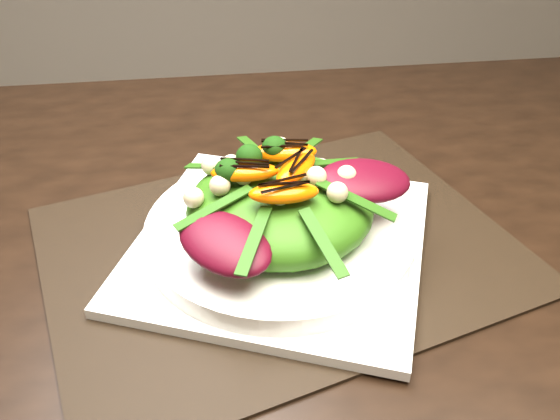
{
  "coord_description": "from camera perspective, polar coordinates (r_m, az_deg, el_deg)",
  "views": [
    {
      "loc": [
        -0.12,
        -0.5,
        1.14
      ],
      "look_at": [
        -0.06,
        -0.02,
        0.8
      ],
      "focal_mm": 38.0,
      "sensor_mm": 36.0,
      "label": 1
    }
  ],
  "objects": [
    {
      "name": "salad_bowl",
      "position": [
        0.6,
        -0.0,
        -1.95
      ],
      "size": [
        0.35,
        0.35,
        0.02
      ],
      "primitive_type": "cylinder",
      "rotation": [
        0.0,
        0.0,
        -0.33
      ],
      "color": "white",
      "rests_on": "plate_base"
    },
    {
      "name": "plate_base",
      "position": [
        0.61,
        -0.0,
        -3.11
      ],
      "size": [
        0.37,
        0.37,
        0.01
      ],
      "primitive_type": "cube",
      "rotation": [
        0.0,
        0.0,
        -0.38
      ],
      "color": "white",
      "rests_on": "placemat"
    },
    {
      "name": "broccoli_floret",
      "position": [
        0.6,
        -6.57,
        5.06
      ],
      "size": [
        0.04,
        0.04,
        0.04
      ],
      "primitive_type": "sphere",
      "rotation": [
        0.0,
        0.0,
        -0.08
      ],
      "color": "black",
      "rests_on": "lettuce_mound"
    },
    {
      "name": "lettuce_mound",
      "position": [
        0.58,
        -0.0,
        0.36
      ],
      "size": [
        0.21,
        0.21,
        0.06
      ],
      "primitive_type": "ellipsoid",
      "rotation": [
        0.0,
        0.0,
        -0.12
      ],
      "color": "#376813",
      "rests_on": "salad_bowl"
    },
    {
      "name": "dining_table",
      "position": [
        0.66,
        4.86,
        -3.44
      ],
      "size": [
        1.6,
        0.9,
        0.75
      ],
      "primitive_type": "cube",
      "color": "black",
      "rests_on": "floor"
    },
    {
      "name": "macadamia_nut",
      "position": [
        0.53,
        5.48,
        0.2
      ],
      "size": [
        0.03,
        0.03,
        0.02
      ],
      "primitive_type": "sphere",
      "rotation": [
        0.0,
        0.0,
        0.43
      ],
      "color": "#C0BB87",
      "rests_on": "lettuce_mound"
    },
    {
      "name": "radicchio_leaf",
      "position": [
        0.58,
        8.14,
        2.85
      ],
      "size": [
        0.1,
        0.07,
        0.02
      ],
      "primitive_type": "ellipsoid",
      "rotation": [
        0.0,
        0.0,
        0.06
      ],
      "color": "#400613",
      "rests_on": "lettuce_mound"
    },
    {
      "name": "balsamic_drizzle",
      "position": [
        0.59,
        -1.38,
        5.94
      ],
      "size": [
        0.04,
        0.03,
        0.0
      ],
      "primitive_type": "cube",
      "rotation": [
        0.0,
        0.0,
        0.56
      ],
      "color": "black",
      "rests_on": "orange_segment"
    },
    {
      "name": "orange_segment",
      "position": [
        0.59,
        -1.37,
        5.16
      ],
      "size": [
        0.07,
        0.06,
        0.02
      ],
      "primitive_type": "ellipsoid",
      "rotation": [
        0.0,
        0.0,
        0.56
      ],
      "color": "#EF5503",
      "rests_on": "lettuce_mound"
    },
    {
      "name": "placemat",
      "position": [
        0.62,
        0.0,
        -3.64
      ],
      "size": [
        0.55,
        0.47,
        0.0
      ],
      "primitive_type": "cube",
      "rotation": [
        0.0,
        0.0,
        0.29
      ],
      "color": "black",
      "rests_on": "dining_table"
    }
  ]
}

